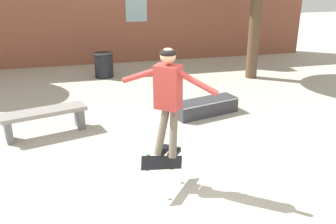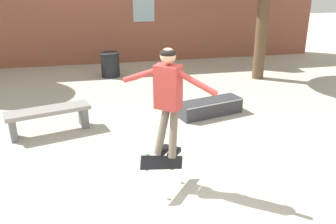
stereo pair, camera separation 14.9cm
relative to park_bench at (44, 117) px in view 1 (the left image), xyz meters
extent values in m
plane|color=beige|center=(1.71, -2.99, -0.36)|extent=(40.00, 40.00, 0.00)
cube|color=#93513D|center=(1.71, 5.63, 1.41)|extent=(14.08, 0.40, 3.54)
cube|color=#99B7C6|center=(2.71, 5.42, 1.44)|extent=(0.70, 0.02, 0.90)
cylinder|color=brown|center=(5.61, 2.73, 0.99)|extent=(0.32, 0.32, 2.69)
cube|color=gray|center=(0.00, 0.00, 0.10)|extent=(1.64, 0.83, 0.08)
cube|color=slate|center=(-0.65, -0.18, -0.15)|extent=(0.21, 0.38, 0.41)
cube|color=slate|center=(0.65, 0.18, -0.15)|extent=(0.21, 0.38, 0.41)
cube|color=#38383D|center=(3.35, 0.25, -0.19)|extent=(1.50, 0.81, 0.33)
cube|color=#B7B7BC|center=(3.41, 0.03, -0.03)|extent=(1.39, 0.40, 0.02)
cylinder|color=black|center=(1.44, 3.80, 0.00)|extent=(0.54, 0.54, 0.71)
torus|color=black|center=(1.44, 3.80, 0.33)|extent=(0.58, 0.58, 0.04)
cube|color=#B23833|center=(1.86, -2.33, 1.17)|extent=(0.41, 0.40, 0.61)
sphere|color=tan|center=(1.86, -2.33, 1.59)|extent=(0.30, 0.30, 0.21)
ellipsoid|color=black|center=(1.86, -2.33, 1.63)|extent=(0.31, 0.31, 0.12)
cylinder|color=#6B6051|center=(1.79, -2.28, 0.54)|extent=(0.33, 0.27, 0.77)
cube|color=black|center=(1.81, -2.25, 0.19)|extent=(0.24, 0.26, 0.07)
cylinder|color=#6B6051|center=(1.93, -2.38, 0.54)|extent=(0.23, 0.34, 0.77)
cube|color=black|center=(1.95, -2.36, 0.19)|extent=(0.24, 0.26, 0.07)
cylinder|color=#B23833|center=(1.55, -2.07, 1.29)|extent=(0.52, 0.45, 0.30)
cylinder|color=#B23833|center=(2.17, -2.59, 1.29)|extent=(0.52, 0.45, 0.30)
cube|color=black|center=(1.77, -2.37, 0.05)|extent=(0.73, 0.54, 0.50)
cylinder|color=green|center=(1.97, -2.16, 0.04)|extent=(0.08, 0.07, 0.05)
cylinder|color=green|center=(1.94, -2.24, -0.15)|extent=(0.08, 0.07, 0.05)
cylinder|color=green|center=(1.55, -2.43, 0.23)|extent=(0.08, 0.07, 0.05)
cylinder|color=green|center=(1.52, -2.52, 0.04)|extent=(0.08, 0.07, 0.05)
camera|label=1|loc=(0.71, -6.99, 2.68)|focal=40.00mm
camera|label=2|loc=(0.86, -7.03, 2.68)|focal=40.00mm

